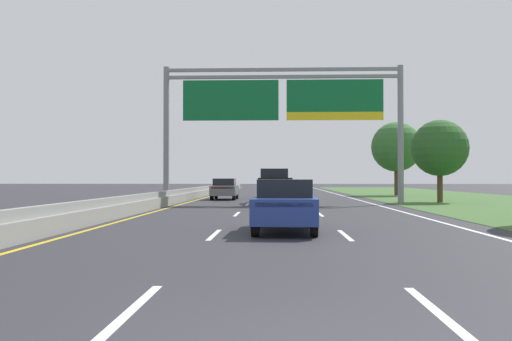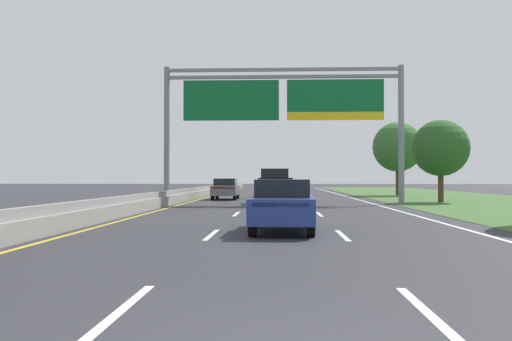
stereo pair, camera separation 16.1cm
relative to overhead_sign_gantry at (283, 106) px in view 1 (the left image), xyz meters
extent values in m
plane|color=#2B2B30|center=(-0.30, 5.49, -6.15)|extent=(220.00, 220.00, 0.00)
cube|color=white|center=(-2.15, -28.01, -6.15)|extent=(0.14, 3.00, 0.01)
cube|color=white|center=(-2.15, -19.01, -6.15)|extent=(0.14, 3.00, 0.01)
cube|color=white|center=(-2.15, -10.01, -6.15)|extent=(0.14, 3.00, 0.01)
cube|color=white|center=(-2.15, -1.01, -6.15)|extent=(0.14, 3.00, 0.01)
cube|color=white|center=(-2.15, 7.99, -6.15)|extent=(0.14, 3.00, 0.01)
cube|color=white|center=(-2.15, 16.99, -6.15)|extent=(0.14, 3.00, 0.01)
cube|color=white|center=(-2.15, 25.99, -6.15)|extent=(0.14, 3.00, 0.01)
cube|color=white|center=(-2.15, 34.99, -6.15)|extent=(0.14, 3.00, 0.01)
cube|color=white|center=(-2.15, 43.99, -6.15)|extent=(0.14, 3.00, 0.01)
cube|color=white|center=(-2.15, 52.99, -6.15)|extent=(0.14, 3.00, 0.01)
cube|color=white|center=(1.55, -28.01, -6.15)|extent=(0.14, 3.00, 0.01)
cube|color=white|center=(1.55, -19.01, -6.15)|extent=(0.14, 3.00, 0.01)
cube|color=white|center=(1.55, -10.01, -6.15)|extent=(0.14, 3.00, 0.01)
cube|color=white|center=(1.55, -1.01, -6.15)|extent=(0.14, 3.00, 0.01)
cube|color=white|center=(1.55, 7.99, -6.15)|extent=(0.14, 3.00, 0.01)
cube|color=white|center=(1.55, 16.99, -6.15)|extent=(0.14, 3.00, 0.01)
cube|color=white|center=(1.55, 25.99, -6.15)|extent=(0.14, 3.00, 0.01)
cube|color=white|center=(1.55, 34.99, -6.15)|extent=(0.14, 3.00, 0.01)
cube|color=white|center=(1.55, 43.99, -6.15)|extent=(0.14, 3.00, 0.01)
cube|color=white|center=(1.55, 52.99, -6.15)|extent=(0.14, 3.00, 0.01)
cube|color=white|center=(5.60, 5.49, -6.15)|extent=(0.16, 106.00, 0.01)
cube|color=gold|center=(-6.20, 5.49, -6.15)|extent=(0.16, 106.00, 0.01)
cube|color=#3D602D|center=(13.65, 5.49, -6.14)|extent=(14.00, 110.00, 0.02)
cube|color=gray|center=(-6.90, 5.49, -5.87)|extent=(0.60, 110.00, 0.55)
cube|color=gray|center=(-6.90, 5.49, -5.45)|extent=(0.25, 110.00, 0.30)
cylinder|color=gray|center=(-7.35, 0.09, -1.83)|extent=(0.36, 0.36, 8.65)
cylinder|color=gray|center=(7.35, 0.09, -1.83)|extent=(0.36, 0.36, 8.65)
cube|color=gray|center=(0.00, 0.09, 2.27)|extent=(14.70, 0.24, 0.20)
cube|color=gray|center=(0.00, 0.09, 1.82)|extent=(14.70, 0.24, 0.20)
cube|color=#0C602D|center=(-3.25, -0.09, 0.33)|extent=(6.00, 0.12, 2.53)
cube|color=#0C602D|center=(3.25, -0.09, 0.58)|extent=(6.00, 0.12, 2.03)
cube|color=yellow|center=(3.25, -0.09, -0.68)|extent=(6.00, 0.12, 0.50)
cube|color=black|center=(-0.52, -0.04, -5.23)|extent=(2.13, 5.45, 1.00)
cube|color=black|center=(-0.54, 0.81, -4.34)|extent=(1.77, 1.94, 0.78)
cube|color=#B21414|center=(-0.45, -2.69, -4.93)|extent=(1.68, 0.12, 0.12)
cube|color=black|center=(-0.48, -1.76, -4.63)|extent=(2.05, 1.99, 0.20)
cylinder|color=black|center=(-1.42, 1.78, -5.73)|extent=(0.32, 0.85, 0.84)
cylinder|color=black|center=(0.28, 1.82, -5.73)|extent=(0.32, 0.85, 0.84)
cylinder|color=black|center=(-1.32, -1.89, -5.73)|extent=(0.32, 0.85, 0.84)
cylinder|color=black|center=(0.38, -1.85, -5.73)|extent=(0.32, 0.85, 0.84)
cube|color=slate|center=(-4.25, 6.65, -5.46)|extent=(1.84, 4.41, 0.72)
cube|color=black|center=(-4.25, 6.60, -4.84)|extent=(1.57, 2.31, 0.52)
cube|color=#B21414|center=(-4.24, 4.49, -5.24)|extent=(1.53, 0.09, 0.12)
cylinder|color=black|center=(-5.05, 8.14, -5.82)|extent=(0.22, 0.66, 0.66)
cylinder|color=black|center=(-3.45, 8.15, -5.82)|extent=(0.22, 0.66, 0.66)
cylinder|color=black|center=(-5.04, 5.15, -5.82)|extent=(0.22, 0.66, 0.66)
cylinder|color=black|center=(-3.44, 5.16, -5.82)|extent=(0.22, 0.66, 0.66)
cube|color=#161E47|center=(-0.45, 11.55, -5.46)|extent=(1.89, 4.43, 0.72)
cube|color=black|center=(-0.45, 11.50, -4.84)|extent=(1.60, 2.32, 0.52)
cube|color=#B21414|center=(-0.42, 9.39, -5.24)|extent=(1.53, 0.10, 0.12)
cylinder|color=black|center=(-1.28, 13.04, -5.82)|extent=(0.23, 0.66, 0.66)
cylinder|color=black|center=(0.32, 13.06, -5.82)|extent=(0.23, 0.66, 0.66)
cylinder|color=black|center=(-1.23, 10.04, -5.82)|extent=(0.23, 0.66, 0.66)
cylinder|color=black|center=(0.37, 10.07, -5.82)|extent=(0.23, 0.66, 0.66)
cube|color=navy|center=(-0.12, -18.00, -5.46)|extent=(1.95, 4.45, 0.72)
cube|color=black|center=(-0.12, -18.05, -4.84)|extent=(1.63, 2.35, 0.52)
cube|color=#B21414|center=(-0.18, -20.16, -5.24)|extent=(1.53, 0.12, 0.12)
cylinder|color=black|center=(-0.87, -16.48, -5.82)|extent=(0.24, 0.67, 0.66)
cylinder|color=black|center=(0.73, -16.53, -5.82)|extent=(0.24, 0.67, 0.66)
cylinder|color=black|center=(-0.96, -19.47, -5.82)|extent=(0.24, 0.67, 0.66)
cylinder|color=black|center=(0.64, -19.52, -5.82)|extent=(0.24, 0.67, 0.66)
cylinder|color=#4C3823|center=(10.33, 2.05, -5.10)|extent=(0.36, 0.36, 2.10)
sphere|color=#285623|center=(10.33, 2.05, -2.57)|extent=(3.70, 3.70, 3.70)
cylinder|color=#4C3823|center=(10.52, 16.18, -4.83)|extent=(0.36, 0.36, 2.64)
sphere|color=#33662D|center=(10.52, 16.18, -1.70)|extent=(4.52, 4.52, 4.52)
camera|label=1|loc=(-0.38, -34.74, -4.53)|focal=38.99mm
camera|label=2|loc=(-0.22, -34.73, -4.53)|focal=38.99mm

